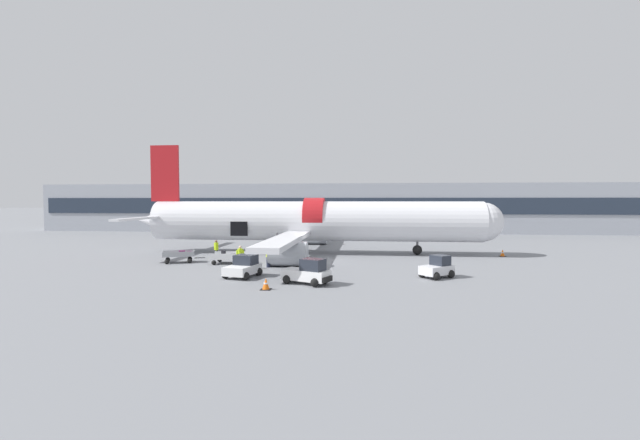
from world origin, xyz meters
name	(u,v)px	position (x,y,z in m)	size (l,w,h in m)	color
ground_plane	(313,261)	(0.00, 0.00, 0.00)	(500.00, 500.00, 0.00)	slate
terminal_strip	(339,208)	(0.00, 38.00, 4.04)	(102.84, 11.75, 8.08)	#9EA3AD
airplane	(310,222)	(-0.93, 5.56, 3.18)	(36.88, 33.14, 11.01)	silver
baggage_tug_lead	(243,267)	(-3.89, -8.06, 0.65)	(2.51, 3.14, 1.50)	white
baggage_tug_mid	(437,268)	(9.52, -6.95, 0.64)	(2.58, 2.48, 1.54)	silver
baggage_tug_rear	(308,273)	(0.92, -10.15, 0.70)	(3.40, 2.51, 1.64)	white
baggage_cart_loading	(229,258)	(-6.87, -2.07, 0.47)	(3.88, 2.30, 1.10)	silver
baggage_cart_queued	(180,257)	(-11.25, -1.93, 0.51)	(3.53, 2.38, 1.04)	#999BA0
ground_crew_loader_a	(270,252)	(-3.58, -1.22, 0.93)	(0.47, 0.62, 1.77)	#2D2D33
ground_crew_loader_b	(268,256)	(-3.11, -3.72, 0.90)	(0.39, 0.59, 1.72)	#1E2338
ground_crew_driver	(216,249)	(-8.94, 0.59, 0.90)	(0.50, 0.59, 1.71)	#1E2338
ground_crew_supervisor	(240,257)	(-5.11, -4.74, 0.95)	(0.62, 0.54, 1.82)	#2D2D33
safety_cone_nose	(503,253)	(17.56, 5.12, 0.31)	(0.59, 0.59, 0.66)	black
safety_cone_engine_left	(266,284)	(-1.34, -12.08, 0.32)	(0.62, 0.62, 0.69)	black
safety_cone_wingtip	(303,262)	(-0.38, -3.08, 0.37)	(0.49, 0.49, 0.79)	black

